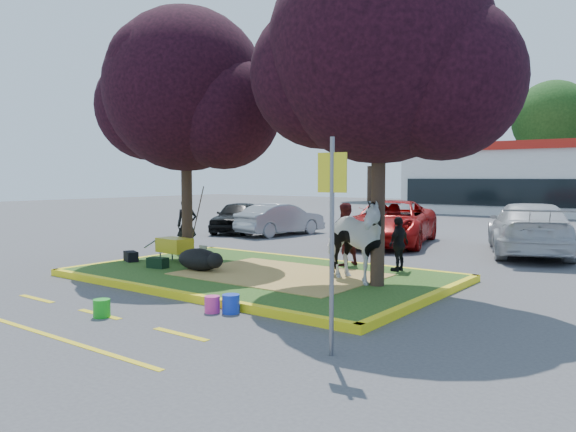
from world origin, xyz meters
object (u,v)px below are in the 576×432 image
Objects in this scene: car_silver at (281,219)px; wheelbarrow at (175,246)px; car_black at (238,217)px; bucket_pink at (212,304)px; cow at (351,241)px; handler at (187,226)px; sign_post at (332,220)px; bucket_green at (102,308)px; bucket_blue at (231,304)px; calf at (199,260)px.

wheelbarrow is at bearing 118.60° from car_silver.
bucket_pink is at bearing -74.47° from car_black.
wheelbarrow is (-4.97, -0.35, -0.44)m from cow.
handler is at bearing 100.67° from cow.
sign_post reaches higher than bucket_pink.
wheelbarrow is 5.05m from bucket_green.
handler is 0.55× the size of sign_post.
cow is at bearing 144.63° from car_silver.
wheelbarrow is 0.58× the size of sign_post.
bucket_blue reaches higher than bucket_pink.
cow is 5.03m from bucket_green.
handler is at bearing 140.46° from sign_post.
handler is 6.78m from bucket_blue.
calf is at bearing 111.81° from bucket_green.
handler is 0.41× the size of car_black.
cow is at bearing 109.22° from sign_post.
sign_post is at bearing -132.42° from cow.
sign_post is 3.38m from bucket_pink.
car_black is (-9.00, 10.62, 0.51)m from bucket_pink.
sign_post is 9.45× the size of bucket_green.
car_silver is at bearing -18.56° from car_black.
sign_post is 0.74× the size of car_silver.
bucket_green is (-4.11, -0.60, -1.62)m from sign_post.
cow is at bearing -61.84° from car_black.
wheelbarrow reaches higher than calf.
handler is 0.41× the size of car_silver.
handler is 9.42m from sign_post.
calf is 3.15m from handler.
bucket_blue is at bearing 133.24° from car_silver.
cow reaches higher than handler.
sign_post is 3.17m from bucket_blue.
car_black is (-11.87, 11.35, -1.12)m from sign_post.
handler is at bearing 125.27° from bucket_green.
sign_post reaches higher than bucket_green.
bucket_blue is at bearing -73.16° from car_black.
car_silver is at bearing 136.05° from calf.
handler reaches higher than car_black.
handler reaches higher than wheelbarrow.
wheelbarrow is (-1.42, 0.53, 0.17)m from calf.
car_black is (-4.90, 7.82, 0.08)m from wheelbarrow.
bucket_pink is 0.07× the size of car_black.
bucket_green is (2.86, -4.13, -0.42)m from wheelbarrow.
handler is (-2.45, 1.90, 0.53)m from calf.
sign_post reaches higher than cow.
bucket_green is at bearing -50.71° from wheelbarrow.
handler is at bearing -83.76° from car_black.
handler reaches higher than bucket_pink.
handler reaches higher than car_silver.
calf is 0.31× the size of car_black.
handler is at bearing 143.41° from bucket_blue.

